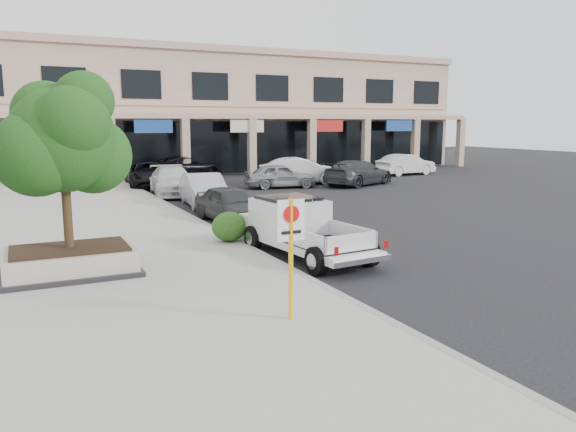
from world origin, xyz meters
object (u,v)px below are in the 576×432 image
object	(u,v)px
pickup_truck	(306,229)
curb_car_c	(172,181)
planter	(70,261)
lot_car_a	(280,176)
curb_car_d	(149,175)
curb_car_b	(204,190)
planter_tree	(68,140)
lot_car_d	(184,168)
lot_car_f	(406,165)
curb_car_a	(231,204)
lot_car_e	(306,168)
lot_car_c	(358,173)
lot_car_b	(300,171)
no_parking_sign	(291,242)

from	to	relation	value
pickup_truck	curb_car_c	world-z (taller)	pickup_truck
planter	lot_car_a	size ratio (longest dim) A/B	0.75
curb_car_d	curb_car_b	bearing A→B (deg)	-80.76
planter_tree	lot_car_d	distance (m)	25.62
curb_car_b	lot_car_f	world-z (taller)	lot_car_f
lot_car_a	lot_car_f	xyz separation A→B (m)	(11.97, 3.59, 0.04)
curb_car_d	lot_car_a	size ratio (longest dim) A/B	1.27
curb_car_a	curb_car_d	size ratio (longest dim) A/B	0.77
lot_car_d	lot_car_e	world-z (taller)	lot_car_d
lot_car_c	lot_car_d	size ratio (longest dim) A/B	0.98
planter_tree	curb_car_c	bearing A→B (deg)	67.47
curb_car_c	lot_car_d	distance (m)	9.10
lot_car_b	pickup_truck	bearing A→B (deg)	166.66
lot_car_b	lot_car_d	world-z (taller)	lot_car_b
curb_car_c	lot_car_d	size ratio (longest dim) A/B	0.95
curb_car_d	lot_car_f	world-z (taller)	lot_car_f
pickup_truck	planter	bearing A→B (deg)	170.63
no_parking_sign	planter_tree	bearing A→B (deg)	121.82
planter	curb_car_c	distance (m)	16.58
planter_tree	lot_car_a	size ratio (longest dim) A/B	0.94
planter	lot_car_e	xyz separation A→B (m)	(17.09, 20.24, 0.24)
planter	curb_car_b	distance (m)	12.37
lot_car_f	no_parking_sign	bearing A→B (deg)	132.54
curb_car_d	lot_car_c	distance (m)	12.80
lot_car_a	pickup_truck	bearing A→B (deg)	166.73
no_parking_sign	lot_car_a	distance (m)	23.09
no_parking_sign	lot_car_f	bearing A→B (deg)	48.79
curb_car_d	lot_car_e	bearing A→B (deg)	8.73
planter_tree	lot_car_a	world-z (taller)	planter_tree
planter_tree	lot_car_c	bearing A→B (deg)	39.63
lot_car_c	lot_car_f	world-z (taller)	lot_car_c
lot_car_d	no_parking_sign	bearing A→B (deg)	152.75
curb_car_c	lot_car_d	bearing A→B (deg)	77.37
curb_car_b	curb_car_d	size ratio (longest dim) A/B	0.86
no_parking_sign	lot_car_a	world-z (taller)	no_parking_sign
curb_car_a	lot_car_a	xyz separation A→B (m)	(6.66, 9.72, 0.02)
curb_car_a	lot_car_a	distance (m)	11.78
planter	lot_car_f	xyz separation A→B (m)	(25.01, 19.36, 0.29)
lot_car_e	curb_car_d	bearing A→B (deg)	75.49
pickup_truck	lot_car_a	world-z (taller)	pickup_truck
curb_car_c	lot_car_e	distance (m)	11.77
planter	lot_car_e	size ratio (longest dim) A/B	0.77
planter	lot_car_b	size ratio (longest dim) A/B	0.63
curb_car_a	lot_car_e	world-z (taller)	lot_car_e
curb_car_b	lot_car_c	bearing A→B (deg)	27.45
planter	curb_car_b	world-z (taller)	curb_car_b
lot_car_d	lot_car_e	size ratio (longest dim) A/B	1.31
curb_car_c	curb_car_d	size ratio (longest dim) A/B	0.96
pickup_truck	lot_car_d	bearing A→B (deg)	77.21
curb_car_b	curb_car_d	bearing A→B (deg)	99.21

